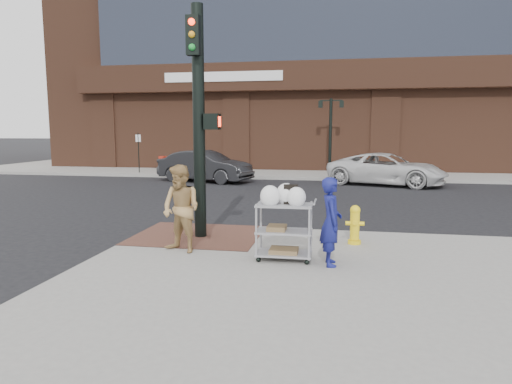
% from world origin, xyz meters
% --- Properties ---
extents(ground, '(220.00, 220.00, 0.00)m').
position_xyz_m(ground, '(0.00, 0.00, 0.00)').
color(ground, black).
rests_on(ground, ground).
extents(sidewalk_far, '(65.00, 36.00, 0.15)m').
position_xyz_m(sidewalk_far, '(12.50, 32.00, 0.07)').
color(sidewalk_far, gray).
rests_on(sidewalk_far, ground).
extents(brick_curb_ramp, '(2.80, 2.40, 0.01)m').
position_xyz_m(brick_curb_ramp, '(-0.60, 0.90, 0.16)').
color(brick_curb_ramp, '#553127').
rests_on(brick_curb_ramp, sidewalk_near).
extents(lamp_post, '(1.32, 0.22, 4.00)m').
position_xyz_m(lamp_post, '(2.00, 16.00, 2.62)').
color(lamp_post, black).
rests_on(lamp_post, sidewalk_far).
extents(parking_sign, '(0.05, 0.05, 2.20)m').
position_xyz_m(parking_sign, '(-8.50, 15.00, 1.25)').
color(parking_sign, black).
rests_on(parking_sign, sidewalk_far).
extents(traffic_signal_pole, '(0.61, 0.51, 5.00)m').
position_xyz_m(traffic_signal_pole, '(-0.48, 0.77, 2.83)').
color(traffic_signal_pole, black).
rests_on(traffic_signal_pole, sidewalk_near).
extents(woman_blue, '(0.45, 0.62, 1.56)m').
position_xyz_m(woman_blue, '(2.41, -0.86, 0.93)').
color(woman_blue, navy).
rests_on(woman_blue, sidewalk_near).
extents(pedestrian_tan, '(1.02, 0.92, 1.71)m').
position_xyz_m(pedestrian_tan, '(-0.48, -0.50, 1.01)').
color(pedestrian_tan, '#AB8650').
rests_on(pedestrian_tan, sidewalk_near).
extents(sedan_dark, '(4.88, 2.74, 1.52)m').
position_xyz_m(sedan_dark, '(-3.92, 12.49, 0.76)').
color(sedan_dark, black).
rests_on(sedan_dark, ground).
extents(minivan_white, '(5.76, 3.99, 1.46)m').
position_xyz_m(minivan_white, '(4.66, 12.75, 0.73)').
color(minivan_white, silver).
rests_on(minivan_white, ground).
extents(utility_cart, '(1.02, 0.58, 1.41)m').
position_xyz_m(utility_cart, '(1.56, -0.71, 0.79)').
color(utility_cart, gray).
rests_on(utility_cart, sidewalk_near).
extents(fire_hydrant, '(0.39, 0.27, 0.82)m').
position_xyz_m(fire_hydrant, '(2.87, 0.75, 0.57)').
color(fire_hydrant, yellow).
rests_on(fire_hydrant, sidewalk_near).
extents(newsbox_red, '(0.48, 0.46, 0.91)m').
position_xyz_m(newsbox_red, '(-7.18, 15.30, 0.60)').
color(newsbox_red, maroon).
rests_on(newsbox_red, sidewalk_far).
extents(newsbox_blue, '(0.40, 0.37, 0.92)m').
position_xyz_m(newsbox_blue, '(-4.13, 14.84, 0.61)').
color(newsbox_blue, '#1B4EAF').
rests_on(newsbox_blue, sidewalk_far).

